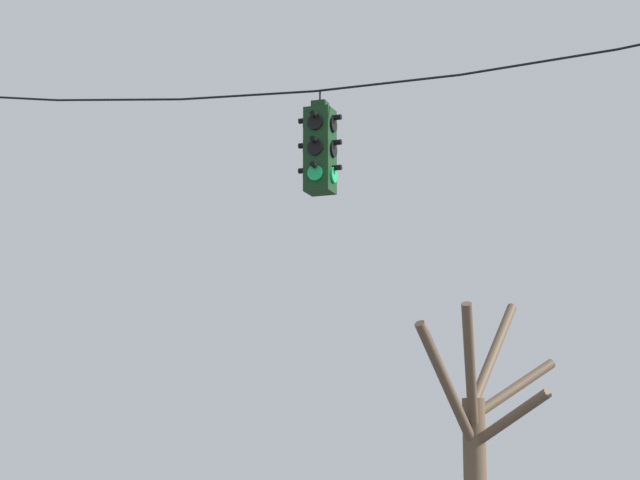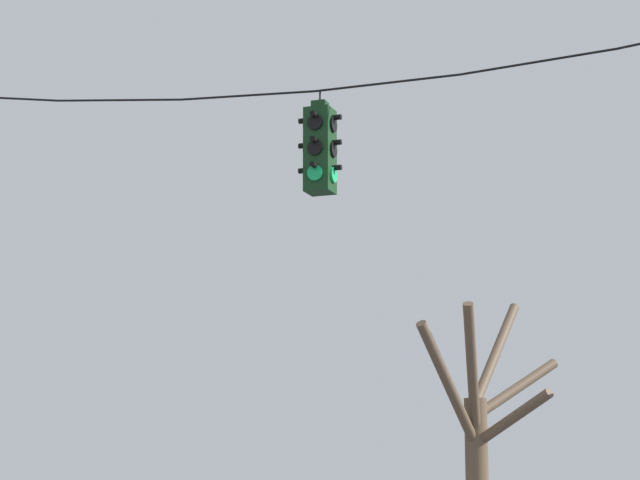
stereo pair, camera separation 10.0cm
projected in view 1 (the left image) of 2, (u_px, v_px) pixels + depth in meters
The scene contains 3 objects.
span_wire at pixel (386, 69), 15.87m from camera, with size 13.51×0.03×0.62m.
traffic_light_over_intersection at pixel (320, 149), 15.98m from camera, with size 0.58×0.58×1.36m.
bare_tree at pixel (480, 442), 19.83m from camera, with size 1.92×3.53×4.65m.
Camera 1 is at (4.39, -14.69, 1.57)m, focal length 70.00 mm.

